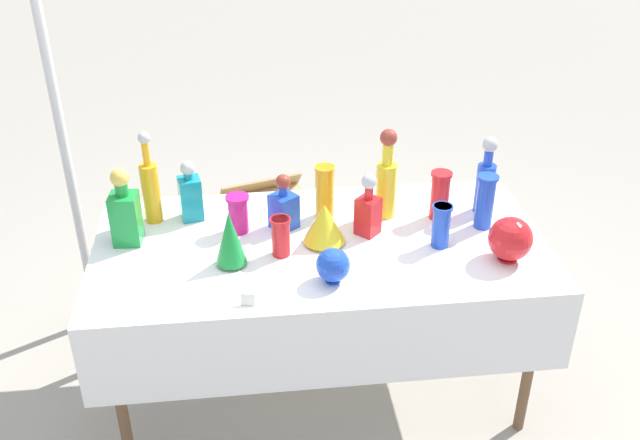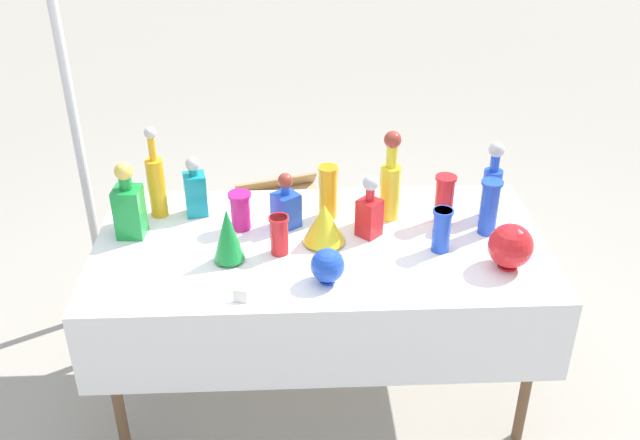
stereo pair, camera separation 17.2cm
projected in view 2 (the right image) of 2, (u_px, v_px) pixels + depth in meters
ground_plane at (320, 384)px, 3.23m from camera, size 40.00×40.00×0.00m
display_table at (320, 260)px, 2.85m from camera, size 1.80×0.92×0.76m
tall_bottle_0 at (390, 181)px, 2.94m from camera, size 0.09×0.09×0.39m
tall_bottle_1 at (492, 185)px, 2.96m from camera, size 0.08×0.08×0.34m
tall_bottle_2 at (156, 182)px, 2.97m from camera, size 0.07×0.07×0.40m
square_decanter_0 at (286, 205)px, 2.92m from camera, size 0.13×0.13×0.24m
square_decanter_1 at (129, 205)px, 2.83m from camera, size 0.11×0.11×0.32m
square_decanter_2 at (369, 211)px, 2.84m from camera, size 0.12×0.12×0.27m
square_decanter_3 at (195, 190)px, 3.00m from camera, size 0.11×0.11×0.26m
slender_vase_0 at (489, 206)px, 2.85m from camera, size 0.09×0.09×0.23m
slender_vase_1 at (240, 209)px, 2.90m from camera, size 0.10×0.10×0.16m
slender_vase_2 at (442, 229)px, 2.75m from camera, size 0.08×0.08×0.18m
slender_vase_3 at (328, 191)px, 2.97m from camera, size 0.09×0.09×0.23m
slender_vase_4 at (279, 234)px, 2.74m from camera, size 0.08×0.08×0.16m
slender_vase_5 at (444, 198)px, 2.93m from camera, size 0.09×0.09×0.21m
fluted_vase_0 at (324, 223)px, 2.80m from camera, size 0.17×0.17×0.17m
fluted_vase_1 at (228, 235)px, 2.67m from camera, size 0.12×0.12×0.22m
round_bowl_0 at (328, 266)px, 2.58m from camera, size 0.13×0.13×0.13m
round_bowl_1 at (511, 246)px, 2.65m from camera, size 0.17×0.17×0.18m
price_tag_left at (240, 296)px, 2.49m from camera, size 0.05×0.03×0.04m
cardboard_box_behind_left at (277, 230)px, 4.04m from camera, size 0.62×0.55×0.47m
canopy_pole at (78, 141)px, 3.23m from camera, size 0.18×0.18×2.43m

